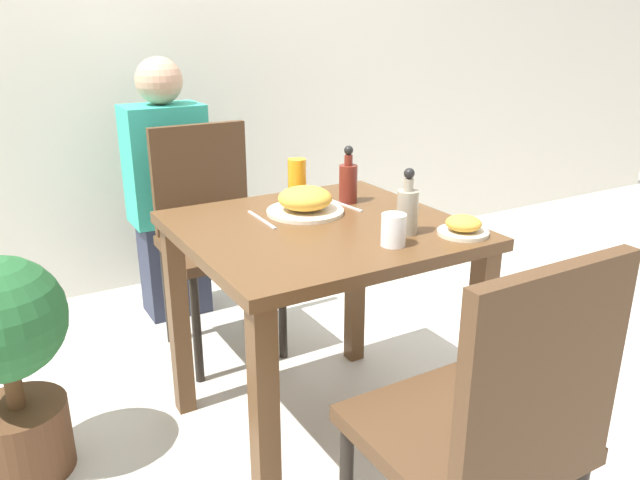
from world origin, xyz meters
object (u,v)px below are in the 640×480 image
Objects in this scene: chair_far at (213,225)px; sauce_bottle at (407,209)px; drink_cup at (394,230)px; potted_plant_left at (7,353)px; condiment_bottle at (348,181)px; side_plate at (463,227)px; chair_near at (490,427)px; food_plate at (305,202)px; person_figure at (168,193)px; juice_glass at (297,177)px.

sauce_bottle is at bearing -75.54° from chair_far.
chair_far is 1.05m from drink_cup.
condiment_bottle is at bearing -5.87° from potted_plant_left.
sauce_bottle reaches higher than chair_far.
chair_far is 10.32× the size of drink_cup.
side_plate reaches higher than potted_plant_left.
sauce_bottle reaches higher than drink_cup.
sauce_bottle is 0.36m from condiment_bottle.
potted_plant_left is at bearing 155.94° from sauce_bottle.
food_plate is (0.07, 0.92, 0.24)m from chair_near.
drink_cup is (0.06, -0.38, 0.01)m from food_plate.
drink_cup is 0.08× the size of person_figure.
food_plate is at bearing -168.53° from condiment_bottle.
food_plate is 1.68× the size of side_plate.
person_figure is at bearing 98.22° from food_plate.
person_figure is at bearing 108.79° from condiment_bottle.
chair_near reaches higher than food_plate.
person_figure is (-0.06, 0.39, 0.05)m from chair_far.
condiment_bottle reaches higher than potted_plant_left.
drink_cup is at bearing -146.56° from sauce_bottle.
juice_glass is 0.53m from sauce_bottle.
potted_plant_left is (-1.19, 0.56, -0.35)m from side_plate.
potted_plant_left is at bearing -52.15° from chair_near.
chair_near is at bearing -87.85° from person_figure.
juice_glass is 0.87m from person_figure.
person_figure reaches higher than potted_plant_left.
chair_far reaches higher than side_plate.
food_plate is 0.50m from side_plate.
potted_plant_left is at bearing 170.60° from food_plate.
sauce_bottle is at bearing 33.44° from drink_cup.
drink_cup is 0.46× the size of condiment_bottle.
drink_cup is (0.14, 0.53, 0.25)m from chair_near.
chair_near is at bearing -89.47° from chair_far.
person_figure is at bearing 48.83° from potted_plant_left.
chair_near is at bearing -97.85° from juice_glass.
sauce_bottle reaches higher than potted_plant_left.
person_figure reaches higher than condiment_bottle.
juice_glass reaches higher than food_plate.
juice_glass is (0.02, 0.59, 0.02)m from drink_cup.
sauce_bottle is 1.22m from potted_plant_left.
potted_plant_left is (-0.96, 0.53, -0.37)m from drink_cup.
drink_cup is (0.15, -1.01, 0.25)m from chair_far.
condiment_bottle is (0.12, 0.42, 0.03)m from drink_cup.
chair_far is at bearing 98.49° from drink_cup.
chair_near is at bearing -94.60° from food_plate.
juice_glass is at bearing 108.83° from side_plate.
food_plate is 0.19m from condiment_bottle.
sauce_bottle is at bearing -111.19° from chair_near.
side_plate is at bearing -125.89° from chair_near.
sauce_bottle reaches higher than juice_glass.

